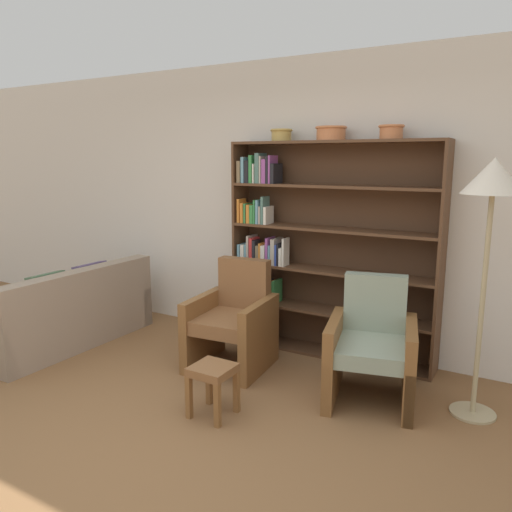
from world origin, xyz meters
The scene contains 11 objects.
ground_plane centered at (0.00, 0.00, 0.00)m, with size 24.00×24.00×0.00m, color brown.
wall_back centered at (0.00, 2.43, 1.38)m, with size 12.00×0.06×2.75m.
bookshelf centered at (0.11, 2.25, 0.98)m, with size 1.96×0.30×1.98m.
bowl_slate centered at (-0.22, 2.24, 2.04)m, with size 0.21×0.21×0.11m.
bowl_terracotta centered at (0.26, 2.24, 2.05)m, with size 0.28×0.28×0.12m.
bowl_cream centered at (0.79, 2.24, 2.04)m, with size 0.21×0.21×0.12m.
couch centered at (-2.12, 1.18, 0.28)m, with size 0.86×1.75×0.78m.
armchair_leather centered at (-0.34, 1.57, 0.41)m, with size 0.70×0.74×0.93m.
armchair_cushioned centered at (0.91, 1.57, 0.41)m, with size 0.78×0.81×0.93m.
floor_lamp centered at (1.64, 1.70, 1.60)m, with size 0.41×0.41×1.83m.
footstool centered at (0.02, 0.74, 0.29)m, with size 0.29×0.29×0.38m.
Camera 1 is at (1.96, -1.97, 1.82)m, focal length 35.00 mm.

